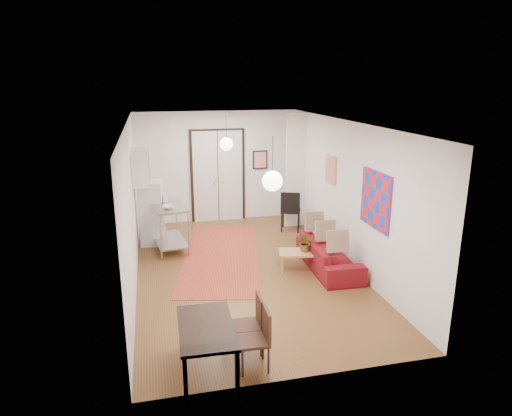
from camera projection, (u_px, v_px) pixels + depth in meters
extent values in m
plane|color=brown|center=(245.00, 270.00, 9.10)|extent=(7.00, 7.00, 0.00)
cube|color=silver|center=(244.00, 123.00, 8.31)|extent=(4.20, 7.00, 0.02)
cube|color=white|center=(217.00, 167.00, 11.99)|extent=(4.20, 0.02, 2.90)
cube|color=white|center=(305.00, 273.00, 5.43)|extent=(4.20, 0.02, 2.90)
cube|color=white|center=(131.00, 207.00, 8.25)|extent=(0.02, 7.00, 2.90)
cube|color=white|center=(347.00, 194.00, 9.17)|extent=(0.02, 7.00, 2.90)
cube|color=silver|center=(218.00, 177.00, 12.01)|extent=(1.44, 0.06, 2.50)
cube|color=white|center=(296.00, 171.00, 11.50)|extent=(0.50, 0.10, 2.90)
cube|color=white|center=(140.00, 167.00, 9.57)|extent=(0.35, 1.00, 0.70)
cube|color=red|center=(376.00, 200.00, 7.94)|extent=(0.05, 1.00, 1.00)
cube|color=beige|center=(331.00, 170.00, 9.82)|extent=(0.05, 0.50, 0.60)
cube|color=red|center=(260.00, 160.00, 12.17)|extent=(0.40, 0.03, 0.50)
cube|color=#995F3F|center=(134.00, 161.00, 9.99)|extent=(0.03, 0.44, 0.54)
sphere|color=silver|center=(226.00, 144.00, 10.36)|extent=(0.30, 0.30, 0.30)
cylinder|color=black|center=(226.00, 126.00, 10.25)|extent=(0.01, 0.01, 0.50)
sphere|color=silver|center=(272.00, 181.00, 6.62)|extent=(0.30, 0.30, 0.30)
cylinder|color=black|center=(273.00, 154.00, 6.51)|extent=(0.01, 0.01, 0.50)
cube|color=#B6442D|center=(222.00, 255.00, 9.87)|extent=(2.37, 4.42, 0.01)
imported|color=maroon|center=(329.00, 255.00, 9.11)|extent=(2.01, 0.84, 0.58)
cube|color=tan|center=(301.00, 252.00, 9.05)|extent=(0.93, 0.64, 0.04)
cube|color=tan|center=(285.00, 267.00, 8.84)|extent=(0.06, 0.06, 0.34)
cube|color=tan|center=(322.00, 263.00, 9.00)|extent=(0.06, 0.06, 0.34)
cube|color=tan|center=(279.00, 259.00, 9.19)|extent=(0.06, 0.06, 0.34)
cube|color=tan|center=(315.00, 256.00, 9.36)|extent=(0.06, 0.06, 0.34)
imported|color=#35662E|center=(306.00, 242.00, 9.01)|extent=(0.39, 0.35, 0.37)
cube|color=#A5A7A9|center=(168.00, 206.00, 10.01)|extent=(0.85, 1.41, 0.04)
cube|color=#A5A7A9|center=(170.00, 240.00, 10.23)|extent=(0.80, 1.37, 0.03)
cylinder|color=#A5A7A9|center=(156.00, 237.00, 9.49)|extent=(0.04, 0.04, 1.00)
cylinder|color=#A5A7A9|center=(185.00, 235.00, 9.62)|extent=(0.04, 0.04, 1.00)
cylinder|color=#A5A7A9|center=(155.00, 220.00, 10.67)|extent=(0.04, 0.04, 1.00)
cylinder|color=#A5A7A9|center=(180.00, 218.00, 10.80)|extent=(0.04, 0.04, 1.00)
imported|color=beige|center=(168.00, 207.00, 9.71)|extent=(0.30, 0.30, 0.06)
imported|color=teal|center=(165.00, 197.00, 10.20)|extent=(0.12, 0.12, 0.21)
cube|color=silver|center=(152.00, 213.00, 10.37)|extent=(0.59, 0.59, 1.47)
cube|color=black|center=(206.00, 327.00, 5.76)|extent=(0.73, 1.23, 0.04)
cube|color=black|center=(187.00, 382.00, 5.26)|extent=(0.05, 0.05, 0.62)
cube|color=black|center=(239.00, 374.00, 5.39)|extent=(0.05, 0.05, 0.62)
cube|color=black|center=(180.00, 331.00, 6.31)|extent=(0.05, 0.05, 0.62)
cube|color=black|center=(223.00, 326.00, 6.45)|extent=(0.05, 0.05, 0.62)
cube|color=#3A2312|center=(247.00, 326.00, 6.29)|extent=(0.41, 0.39, 0.04)
cube|color=#3A2312|center=(244.00, 305.00, 6.39)|extent=(0.05, 0.38, 0.42)
cylinder|color=#3A2312|center=(238.00, 347.00, 6.15)|extent=(0.03, 0.03, 0.40)
cylinder|color=#3A2312|center=(261.00, 343.00, 6.22)|extent=(0.03, 0.03, 0.40)
cylinder|color=#3A2312|center=(233.00, 333.00, 6.47)|extent=(0.03, 0.03, 0.40)
cylinder|color=#3A2312|center=(255.00, 331.00, 6.54)|extent=(0.03, 0.03, 0.40)
cube|color=#3A2312|center=(253.00, 341.00, 5.92)|extent=(0.41, 0.39, 0.04)
cube|color=#3A2312|center=(250.00, 318.00, 6.03)|extent=(0.05, 0.38, 0.42)
cylinder|color=#3A2312|center=(244.00, 363.00, 5.78)|extent=(0.03, 0.03, 0.40)
cylinder|color=#3A2312|center=(268.00, 360.00, 5.85)|extent=(0.03, 0.03, 0.40)
cylinder|color=#3A2312|center=(239.00, 349.00, 6.10)|extent=(0.03, 0.03, 0.40)
cylinder|color=#3A2312|center=(262.00, 346.00, 6.17)|extent=(0.03, 0.03, 0.40)
cube|color=black|center=(291.00, 211.00, 11.39)|extent=(0.61, 0.61, 0.04)
cube|color=black|center=(288.00, 198.00, 11.52)|extent=(0.45, 0.21, 0.50)
cylinder|color=black|center=(285.00, 223.00, 11.23)|extent=(0.03, 0.03, 0.50)
cylinder|color=black|center=(301.00, 222.00, 11.32)|extent=(0.03, 0.03, 0.50)
cylinder|color=black|center=(280.00, 219.00, 11.61)|extent=(0.03, 0.03, 0.50)
cylinder|color=black|center=(296.00, 218.00, 11.70)|extent=(0.03, 0.03, 0.50)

